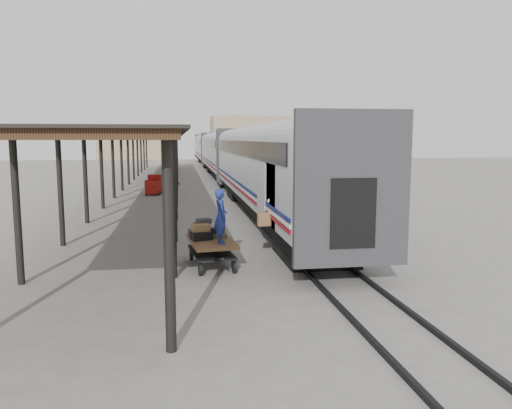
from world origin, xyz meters
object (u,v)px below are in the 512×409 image
at_px(luggage_tug, 154,186).
at_px(pedestrian, 171,185).
at_px(porter, 221,216).
at_px(baggage_cart, 211,246).

distance_m(luggage_tug, pedestrian, 3.54).
xyz_separation_m(luggage_tug, porter, (2.97, -21.30, 1.04)).
height_order(porter, pedestrian, porter).
bearing_deg(porter, baggage_cart, 12.04).
bearing_deg(porter, pedestrian, -3.63).
distance_m(porter, pedestrian, 18.11).
height_order(baggage_cart, luggage_tug, luggage_tug).
xyz_separation_m(baggage_cart, porter, (0.25, -0.65, 1.02)).
bearing_deg(pedestrian, baggage_cart, 82.03).
bearing_deg(porter, luggage_tug, -1.05).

